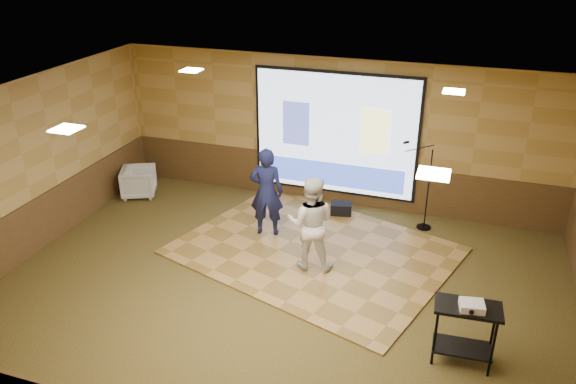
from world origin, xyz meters
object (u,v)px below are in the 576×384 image
(player_right, at_px, (311,223))
(mic_stand, at_px, (423,204))
(dance_floor, at_px, (314,250))
(av_table, at_px, (466,324))
(projector_screen, at_px, (335,136))
(projector, at_px, (472,306))
(duffel_bag, at_px, (341,209))
(banquet_chair, at_px, (139,182))
(player_left, at_px, (267,192))

(player_right, bearing_deg, mic_stand, -137.49)
(dance_floor, xyz_separation_m, av_table, (2.60, -2.06, 0.59))
(dance_floor, distance_m, av_table, 3.37)
(projector_screen, height_order, dance_floor, projector_screen)
(projector, xyz_separation_m, duffel_bag, (-2.51, 3.63, -0.80))
(player_right, bearing_deg, av_table, 139.76)
(av_table, bearing_deg, banquet_chair, 155.33)
(banquet_chair, bearing_deg, projector_screen, -100.34)
(av_table, bearing_deg, duffel_bag, 124.72)
(projector_screen, relative_size, duffel_bag, 8.05)
(player_left, relative_size, projector, 5.63)
(projector, bearing_deg, dance_floor, 131.82)
(player_right, distance_m, av_table, 2.97)
(player_left, xyz_separation_m, player_right, (1.08, -0.85, -0.03))
(av_table, xyz_separation_m, mic_stand, (-0.90, 3.57, -0.11))
(projector_screen, bearing_deg, dance_floor, -85.00)
(projector, distance_m, mic_stand, 3.76)
(mic_stand, xyz_separation_m, duffel_bag, (-1.58, 0.01, -0.37))
(player_right, bearing_deg, duffel_bag, -100.05)
(player_right, distance_m, mic_stand, 2.62)
(dance_floor, height_order, player_left, player_left)
(dance_floor, bearing_deg, mic_stand, 41.43)
(player_right, xyz_separation_m, duffel_bag, (0.04, 2.04, -0.72))
(dance_floor, bearing_deg, av_table, -38.42)
(projector_screen, xyz_separation_m, banquet_chair, (-4.00, -0.97, -1.16))
(projector_screen, height_order, projector, projector_screen)
(player_left, xyz_separation_m, mic_stand, (2.70, 1.17, -0.38))
(projector, bearing_deg, player_left, 136.71)
(banquet_chair, bearing_deg, duffel_bag, -107.79)
(mic_stand, relative_size, duffel_bag, 4.17)
(av_table, height_order, mic_stand, mic_stand)
(player_right, height_order, duffel_bag, player_right)
(player_right, height_order, banquet_chair, player_right)
(mic_stand, height_order, duffel_bag, mic_stand)
(projector_screen, distance_m, mic_stand, 2.18)
(dance_floor, bearing_deg, projector, -38.74)
(banquet_chair, bearing_deg, dance_floor, -128.06)
(mic_stand, bearing_deg, duffel_bag, 177.61)
(dance_floor, relative_size, duffel_bag, 10.93)
(av_table, height_order, duffel_bag, av_table)
(duffel_bag, bearing_deg, projector_screen, 120.79)
(player_right, height_order, mic_stand, mic_stand)
(projector, bearing_deg, av_table, 114.03)
(projector, height_order, duffel_bag, projector)
(player_left, distance_m, projector, 4.39)
(av_table, distance_m, projector, 0.34)
(projector_screen, bearing_deg, player_left, -116.08)
(av_table, bearing_deg, projector_screen, 124.25)
(duffel_bag, bearing_deg, banquet_chair, -173.83)
(dance_floor, relative_size, av_table, 5.11)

